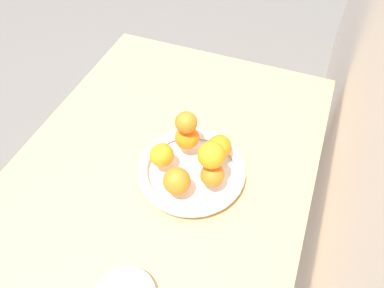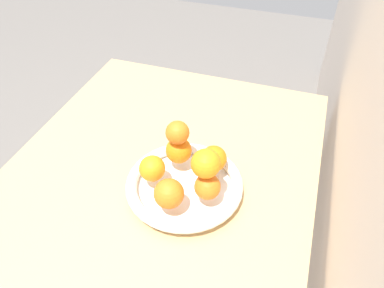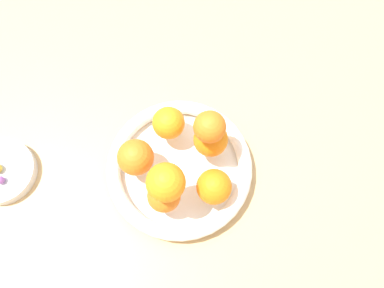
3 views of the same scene
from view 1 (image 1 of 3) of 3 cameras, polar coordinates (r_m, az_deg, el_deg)
ground_plane at (r=1.61m, az=-3.45°, el=-20.63°), size 6.00×6.00×0.00m
dining_table at (r=1.03m, az=-5.11°, el=-7.85°), size 1.10×0.76×0.74m
fruit_bowl at (r=0.94m, az=-0.10°, el=-4.08°), size 0.27×0.27×0.04m
orange_0 at (r=0.87m, az=3.11°, el=-4.72°), size 0.06×0.06×0.06m
orange_1 at (r=0.92m, az=4.19°, el=-0.45°), size 0.06×0.06×0.06m
orange_2 at (r=0.94m, az=-0.78°, el=0.99°), size 0.06×0.06×0.06m
orange_3 at (r=0.91m, az=-4.62°, el=-1.70°), size 0.06×0.06×0.06m
orange_4 at (r=0.86m, az=-2.36°, el=-5.63°), size 0.06×0.06×0.06m
orange_5 at (r=0.83m, az=2.96°, el=-1.73°), size 0.06×0.06×0.06m
orange_6 at (r=0.90m, az=-0.91°, el=3.30°), size 0.05×0.05×0.05m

